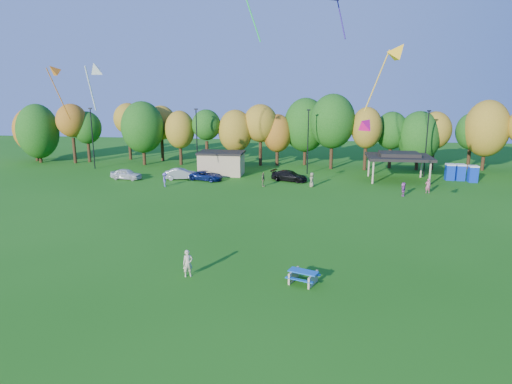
# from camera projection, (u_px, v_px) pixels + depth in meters

# --- Properties ---
(ground) EXTENTS (160.00, 160.00, 0.00)m
(ground) POSITION_uv_depth(u_px,v_px,m) (256.00, 304.00, 26.66)
(ground) COLOR #19600F
(ground) RESTS_ON ground
(tree_line) EXTENTS (93.57, 10.55, 11.15)m
(tree_line) POSITION_uv_depth(u_px,v_px,m) (289.00, 128.00, 69.31)
(tree_line) COLOR black
(tree_line) RESTS_ON ground
(lamp_posts) EXTENTS (64.50, 0.25, 9.09)m
(lamp_posts) POSITION_uv_depth(u_px,v_px,m) (308.00, 140.00, 63.84)
(lamp_posts) COLOR black
(lamp_posts) RESTS_ON ground
(utility_building) EXTENTS (6.30, 4.30, 3.25)m
(utility_building) POSITION_uv_depth(u_px,v_px,m) (221.00, 163.00, 64.21)
(utility_building) COLOR tan
(utility_building) RESTS_ON ground
(pavilion) EXTENTS (8.20, 6.20, 3.77)m
(pavilion) POSITION_uv_depth(u_px,v_px,m) (399.00, 156.00, 59.79)
(pavilion) COLOR tan
(pavilion) RESTS_ON ground
(porta_potties) EXTENTS (3.75, 2.15, 2.18)m
(porta_potties) POSITION_uv_depth(u_px,v_px,m) (461.00, 173.00, 60.13)
(porta_potties) COLOR #0D31AC
(porta_potties) RESTS_ON ground
(picnic_table) EXTENTS (2.29, 2.11, 0.81)m
(picnic_table) POSITION_uv_depth(u_px,v_px,m) (303.00, 276.00, 29.33)
(picnic_table) COLOR tan
(picnic_table) RESTS_ON ground
(kite_flyer) EXTENTS (0.79, 0.69, 1.83)m
(kite_flyer) POSITION_uv_depth(u_px,v_px,m) (188.00, 263.00, 30.22)
(kite_flyer) COLOR beige
(kite_flyer) RESTS_ON ground
(car_a) EXTENTS (4.42, 2.33, 1.43)m
(car_a) POSITION_uv_depth(u_px,v_px,m) (126.00, 174.00, 61.16)
(car_a) COLOR silver
(car_a) RESTS_ON ground
(car_b) EXTENTS (4.66, 2.57, 1.46)m
(car_b) POSITION_uv_depth(u_px,v_px,m) (181.00, 174.00, 61.16)
(car_b) COLOR #98989D
(car_b) RESTS_ON ground
(car_c) EXTENTS (4.90, 3.29, 1.25)m
(car_c) POSITION_uv_depth(u_px,v_px,m) (206.00, 176.00, 60.50)
(car_c) COLOR navy
(car_c) RESTS_ON ground
(car_d) EXTENTS (5.20, 3.41, 1.40)m
(car_d) POSITION_uv_depth(u_px,v_px,m) (289.00, 176.00, 60.07)
(car_d) COLOR black
(car_d) RESTS_ON ground
(far_person_0) EXTENTS (0.93, 1.26, 1.75)m
(far_person_0) POSITION_uv_depth(u_px,v_px,m) (165.00, 180.00, 56.82)
(far_person_0) COLOR #5D4EAC
(far_person_0) RESTS_ON ground
(far_person_1) EXTENTS (0.62, 1.52, 1.60)m
(far_person_1) POSITION_uv_depth(u_px,v_px,m) (403.00, 189.00, 52.03)
(far_person_1) COLOR #9F429A
(far_person_1) RESTS_ON ground
(far_person_2) EXTENTS (0.66, 0.46, 1.73)m
(far_person_2) POSITION_uv_depth(u_px,v_px,m) (428.00, 186.00, 53.40)
(far_person_2) COLOR #BC5872
(far_person_2) RESTS_ON ground
(far_person_3) EXTENTS (0.58, 0.88, 1.79)m
(far_person_3) POSITION_uv_depth(u_px,v_px,m) (312.00, 180.00, 56.70)
(far_person_3) COLOR #7C7A55
(far_person_3) RESTS_ON ground
(far_person_4) EXTENTS (0.48, 1.07, 1.80)m
(far_person_4) POSITION_uv_depth(u_px,v_px,m) (263.00, 179.00, 56.83)
(far_person_4) COLOR #666C42
(far_person_4) RESTS_ON ground
(kite_3) EXTENTS (2.48, 2.79, 5.36)m
(kite_3) POSITION_uv_depth(u_px,v_px,m) (54.00, 71.00, 42.46)
(kite_3) COLOR #D06715
(kite_4) EXTENTS (1.52, 1.59, 1.29)m
(kite_4) POSITION_uv_depth(u_px,v_px,m) (367.00, 123.00, 27.84)
(kite_4) COLOR #FF0E76
(kite_7) EXTENTS (0.94, 2.09, 3.39)m
(kite_7) POSITION_uv_depth(u_px,v_px,m) (95.00, 68.00, 30.23)
(kite_7) COLOR white
(kite_15) EXTENTS (3.41, 1.69, 5.53)m
(kite_15) POSITION_uv_depth(u_px,v_px,m) (398.00, 51.00, 34.96)
(kite_15) COLOR yellow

